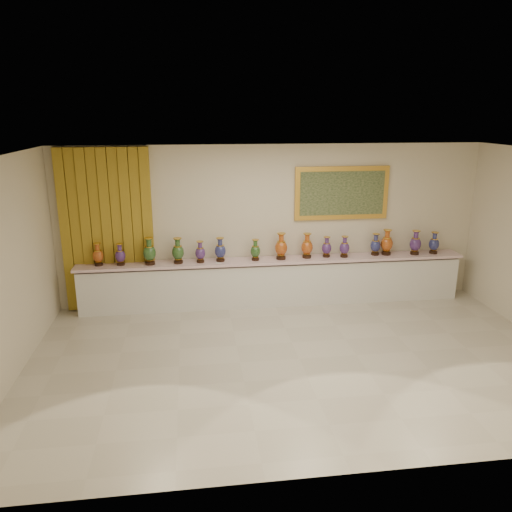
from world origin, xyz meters
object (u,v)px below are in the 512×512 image
Objects in this scene: vase_1 at (120,256)px; vase_2 at (150,253)px; vase_0 at (98,255)px; counter at (274,282)px.

vase_2 is at bearing -2.90° from vase_1.
vase_2 reaches higher than vase_1.
vase_0 is 0.91m from vase_2.
vase_0 is at bearing 176.00° from vase_1.
vase_0 is (-3.20, -0.00, 0.65)m from counter.
counter is 18.30× the size of vase_1.
vase_0 is at bearing 176.62° from vase_2.
vase_2 reaches higher than vase_0.
vase_2 is (0.52, -0.03, 0.04)m from vase_1.
vase_1 is 0.52m from vase_2.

